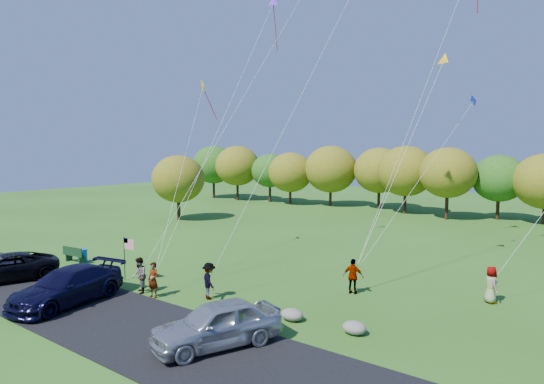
{
  "coord_description": "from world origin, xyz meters",
  "views": [
    {
      "loc": [
        17.51,
        -16.4,
        7.82
      ],
      "look_at": [
        0.03,
        6.0,
        5.16
      ],
      "focal_mm": 32.0,
      "sensor_mm": 36.0,
      "label": 1
    }
  ],
  "objects_px": {
    "flyer_e": "(491,285)",
    "minivan_silver": "(217,324)",
    "flyer_b": "(139,276)",
    "flyer_d": "(353,276)",
    "trash_barrel": "(83,256)",
    "minivan_dark": "(6,267)",
    "flyer_c": "(209,281)",
    "flyer_a": "(153,280)",
    "minivan_navy": "(67,286)",
    "park_bench": "(74,254)"
  },
  "relations": [
    {
      "from": "minivan_dark",
      "to": "flyer_c",
      "type": "relative_size",
      "value": 2.97
    },
    {
      "from": "flyer_b",
      "to": "flyer_d",
      "type": "bearing_deg",
      "value": 75.36
    },
    {
      "from": "minivan_dark",
      "to": "flyer_d",
      "type": "distance_m",
      "value": 19.93
    },
    {
      "from": "minivan_dark",
      "to": "flyer_d",
      "type": "height_order",
      "value": "flyer_d"
    },
    {
      "from": "park_bench",
      "to": "flyer_c",
      "type": "bearing_deg",
      "value": -6.55
    },
    {
      "from": "flyer_c",
      "to": "flyer_d",
      "type": "xyz_separation_m",
      "value": [
        5.42,
        5.36,
        -0.0
      ]
    },
    {
      "from": "flyer_a",
      "to": "flyer_c",
      "type": "relative_size",
      "value": 0.98
    },
    {
      "from": "flyer_e",
      "to": "park_bench",
      "type": "xyz_separation_m",
      "value": [
        -24.43,
        -8.35,
        -0.35
      ]
    },
    {
      "from": "flyer_a",
      "to": "flyer_e",
      "type": "height_order",
      "value": "flyer_e"
    },
    {
      "from": "minivan_silver",
      "to": "flyer_a",
      "type": "xyz_separation_m",
      "value": [
        -7.04,
        2.5,
        -0.02
      ]
    },
    {
      "from": "flyer_d",
      "to": "trash_barrel",
      "type": "distance_m",
      "value": 18.63
    },
    {
      "from": "flyer_a",
      "to": "minivan_silver",
      "type": "bearing_deg",
      "value": -25.32
    },
    {
      "from": "flyer_a",
      "to": "flyer_e",
      "type": "xyz_separation_m",
      "value": [
        14.06,
        9.87,
        0.0
      ]
    },
    {
      "from": "minivan_silver",
      "to": "flyer_c",
      "type": "xyz_separation_m",
      "value": [
        -4.58,
        4.11,
        0.0
      ]
    },
    {
      "from": "minivan_silver",
      "to": "flyer_d",
      "type": "distance_m",
      "value": 9.5
    },
    {
      "from": "minivan_navy",
      "to": "park_bench",
      "type": "relative_size",
      "value": 3.09
    },
    {
      "from": "minivan_navy",
      "to": "flyer_e",
      "type": "bearing_deg",
      "value": 27.71
    },
    {
      "from": "minivan_navy",
      "to": "trash_barrel",
      "type": "bearing_deg",
      "value": 133.77
    },
    {
      "from": "flyer_a",
      "to": "flyer_b",
      "type": "relative_size",
      "value": 0.96
    },
    {
      "from": "flyer_d",
      "to": "flyer_e",
      "type": "xyz_separation_m",
      "value": [
        6.18,
        2.9,
        -0.02
      ]
    },
    {
      "from": "flyer_b",
      "to": "flyer_d",
      "type": "relative_size",
      "value": 1.02
    },
    {
      "from": "flyer_b",
      "to": "flyer_d",
      "type": "xyz_separation_m",
      "value": [
        9.05,
        6.97,
        -0.02
      ]
    },
    {
      "from": "minivan_silver",
      "to": "flyer_b",
      "type": "height_order",
      "value": "flyer_b"
    },
    {
      "from": "minivan_navy",
      "to": "minivan_silver",
      "type": "relative_size",
      "value": 1.16
    },
    {
      "from": "flyer_d",
      "to": "park_bench",
      "type": "relative_size",
      "value": 0.97
    },
    {
      "from": "flyer_c",
      "to": "trash_barrel",
      "type": "height_order",
      "value": "flyer_c"
    },
    {
      "from": "minivan_dark",
      "to": "flyer_a",
      "type": "bearing_deg",
      "value": 37.63
    },
    {
      "from": "flyer_a",
      "to": "flyer_c",
      "type": "xyz_separation_m",
      "value": [
        2.46,
        1.61,
        0.02
      ]
    },
    {
      "from": "flyer_c",
      "to": "flyer_b",
      "type": "bearing_deg",
      "value": 52.32
    },
    {
      "from": "minivan_dark",
      "to": "trash_barrel",
      "type": "distance_m",
      "value": 5.46
    },
    {
      "from": "flyer_b",
      "to": "flyer_c",
      "type": "xyz_separation_m",
      "value": [
        3.63,
        1.61,
        -0.02
      ]
    },
    {
      "from": "minivan_silver",
      "to": "flyer_d",
      "type": "height_order",
      "value": "flyer_d"
    },
    {
      "from": "flyer_a",
      "to": "flyer_c",
      "type": "height_order",
      "value": "flyer_c"
    },
    {
      "from": "trash_barrel",
      "to": "park_bench",
      "type": "bearing_deg",
      "value": -122.27
    },
    {
      "from": "minivan_dark",
      "to": "flyer_a",
      "type": "distance_m",
      "value": 9.75
    },
    {
      "from": "flyer_c",
      "to": "flyer_e",
      "type": "height_order",
      "value": "flyer_c"
    },
    {
      "from": "flyer_b",
      "to": "flyer_d",
      "type": "distance_m",
      "value": 11.42
    },
    {
      "from": "flyer_d",
      "to": "minivan_navy",
      "type": "bearing_deg",
      "value": 32.1
    },
    {
      "from": "flyer_b",
      "to": "park_bench",
      "type": "bearing_deg",
      "value": -151.59
    },
    {
      "from": "flyer_c",
      "to": "flyer_d",
      "type": "bearing_deg",
      "value": -106.99
    },
    {
      "from": "flyer_a",
      "to": "flyer_d",
      "type": "xyz_separation_m",
      "value": [
        7.88,
        6.97,
        0.02
      ]
    },
    {
      "from": "minivan_navy",
      "to": "flyer_c",
      "type": "bearing_deg",
      "value": 34.69
    },
    {
      "from": "flyer_c",
      "to": "flyer_a",
      "type": "bearing_deg",
      "value": 61.62
    },
    {
      "from": "trash_barrel",
      "to": "flyer_d",
      "type": "bearing_deg",
      "value": 15.49
    },
    {
      "from": "minivan_silver",
      "to": "park_bench",
      "type": "bearing_deg",
      "value": -171.9
    },
    {
      "from": "flyer_a",
      "to": "flyer_e",
      "type": "bearing_deg",
      "value": 29.28
    },
    {
      "from": "flyer_e",
      "to": "minivan_silver",
      "type": "bearing_deg",
      "value": 108.51
    },
    {
      "from": "flyer_a",
      "to": "flyer_b",
      "type": "bearing_deg",
      "value": 174.23
    },
    {
      "from": "minivan_navy",
      "to": "minivan_silver",
      "type": "xyz_separation_m",
      "value": [
        9.44,
        0.89,
        0.01
      ]
    },
    {
      "from": "minivan_navy",
      "to": "minivan_silver",
      "type": "distance_m",
      "value": 9.48
    }
  ]
}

